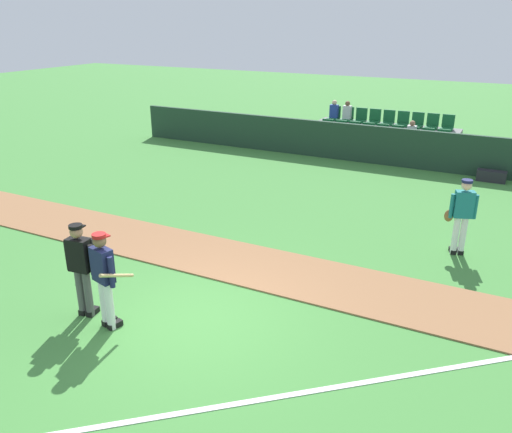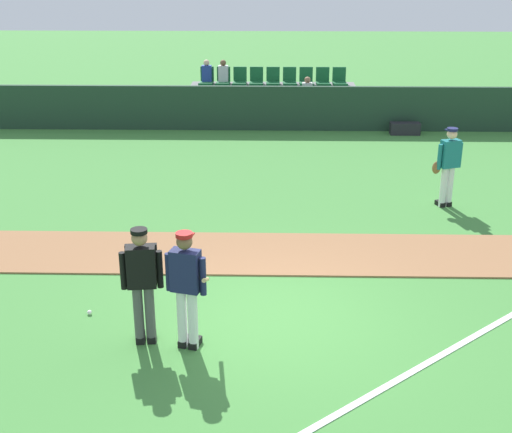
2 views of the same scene
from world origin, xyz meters
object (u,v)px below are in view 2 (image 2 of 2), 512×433
object	(u,v)px
batter_navy_jersey	(187,286)
runner_teal_jersey	(448,164)
equipment_bag	(405,129)
baseball	(89,312)
umpire_home_plate	(142,279)

from	to	relation	value
batter_navy_jersey	runner_teal_jersey	distance (m)	7.69
runner_teal_jersey	equipment_bag	distance (m)	6.41
batter_navy_jersey	baseball	xyz separation A→B (m)	(-1.65, 0.89, -0.93)
umpire_home_plate	runner_teal_jersey	xyz separation A→B (m)	(5.59, 5.75, -0.04)
umpire_home_plate	equipment_bag	size ratio (longest dim) A/B	1.96
runner_teal_jersey	baseball	world-z (taller)	runner_teal_jersey
batter_navy_jersey	umpire_home_plate	size ratio (longest dim) A/B	1.00
batter_navy_jersey	runner_teal_jersey	xyz separation A→B (m)	(4.96, 5.88, -0.01)
equipment_bag	umpire_home_plate	bearing A→B (deg)	-115.84
batter_navy_jersey	runner_teal_jersey	world-z (taller)	same
umpire_home_plate	runner_teal_jersey	world-z (taller)	same
runner_teal_jersey	batter_navy_jersey	bearing A→B (deg)	-130.15
umpire_home_plate	baseball	world-z (taller)	umpire_home_plate
runner_teal_jersey	umpire_home_plate	bearing A→B (deg)	-134.22
umpire_home_plate	runner_teal_jersey	bearing A→B (deg)	45.78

